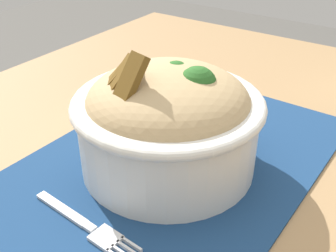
% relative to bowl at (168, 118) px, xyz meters
% --- Properties ---
extents(table, '(1.07, 0.80, 0.70)m').
position_rel_bowl_xyz_m(table, '(0.04, 0.02, -0.13)').
color(table, '#99754C').
rests_on(table, ground_plane).
extents(placemat, '(0.48, 0.30, 0.00)m').
position_rel_bowl_xyz_m(placemat, '(0.02, 0.00, -0.06)').
color(placemat, navy).
rests_on(placemat, table).
extents(bowl, '(0.24, 0.24, 0.14)m').
position_rel_bowl_xyz_m(bowl, '(0.00, 0.00, 0.00)').
color(bowl, silver).
rests_on(bowl, placemat).
extents(fork, '(0.03, 0.13, 0.00)m').
position_rel_bowl_xyz_m(fork, '(0.12, -0.01, -0.06)').
color(fork, silver).
rests_on(fork, placemat).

